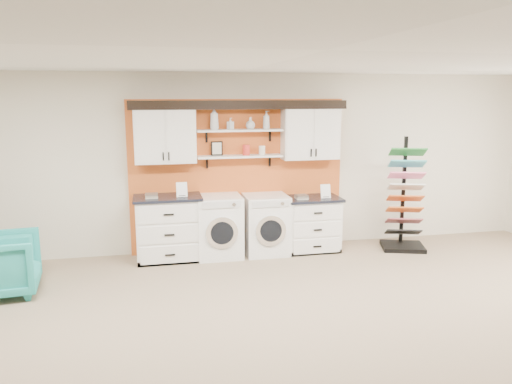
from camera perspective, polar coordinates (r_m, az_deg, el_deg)
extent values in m
plane|color=gray|center=(4.69, 7.17, -20.78)|extent=(10.00, 10.00, 0.00)
plane|color=white|center=(4.00, 8.17, 15.76)|extent=(10.00, 10.00, 0.00)
plane|color=beige|center=(7.93, -2.11, 3.34)|extent=(10.00, 0.00, 10.00)
cube|color=#CB5A22|center=(7.93, -2.05, 1.87)|extent=(3.40, 0.07, 2.40)
cube|color=white|center=(7.57, -10.37, 6.45)|extent=(0.90, 0.34, 0.84)
cube|color=white|center=(7.39, -12.04, 6.28)|extent=(0.42, 0.01, 0.78)
cube|color=white|center=(7.41, -8.61, 6.41)|extent=(0.42, 0.01, 0.78)
cube|color=white|center=(7.97, 6.21, 6.79)|extent=(0.90, 0.34, 0.84)
cube|color=white|center=(7.73, 5.06, 6.68)|extent=(0.42, 0.01, 0.78)
cube|color=white|center=(7.87, 8.14, 6.69)|extent=(0.42, 0.01, 0.78)
cube|color=white|center=(7.72, -1.85, 4.10)|extent=(1.32, 0.28, 0.03)
cube|color=white|center=(7.68, -1.87, 7.06)|extent=(1.32, 0.28, 0.03)
cube|color=black|center=(7.69, -1.92, 10.05)|extent=(3.30, 0.40, 0.10)
cube|color=black|center=(7.50, -1.66, 9.57)|extent=(3.30, 0.04, 0.04)
cube|color=black|center=(7.70, -4.50, 4.99)|extent=(0.18, 0.02, 0.22)
cube|color=beige|center=(7.69, -4.49, 4.98)|extent=(0.14, 0.01, 0.18)
cylinder|color=red|center=(7.73, -1.13, 4.82)|extent=(0.11, 0.11, 0.16)
cylinder|color=silver|center=(7.78, 0.69, 4.79)|extent=(0.10, 0.10, 0.14)
cube|color=white|center=(7.66, -9.97, -4.20)|extent=(0.94, 0.60, 0.94)
cube|color=black|center=(7.53, -9.77, -7.92)|extent=(0.94, 0.06, 0.07)
cube|color=black|center=(7.55, -10.09, -0.61)|extent=(1.00, 0.66, 0.04)
cube|color=white|center=(7.29, -9.95, -2.53)|extent=(0.86, 0.02, 0.26)
cube|color=white|center=(7.37, -9.87, -4.82)|extent=(0.86, 0.02, 0.26)
cube|color=white|center=(7.46, -9.80, -7.06)|extent=(0.86, 0.02, 0.26)
cube|color=white|center=(8.07, 6.33, -3.73)|extent=(0.83, 0.60, 0.83)
cube|color=black|center=(7.93, 6.88, -6.89)|extent=(0.83, 0.06, 0.06)
cube|color=black|center=(7.97, 6.39, -0.71)|extent=(0.89, 0.66, 0.04)
cube|color=white|center=(7.72, 7.08, -2.37)|extent=(0.76, 0.02, 0.23)
cube|color=white|center=(7.79, 7.03, -4.28)|extent=(0.76, 0.02, 0.23)
cube|color=white|center=(7.86, 6.99, -6.16)|extent=(0.76, 0.02, 0.23)
cube|color=white|center=(7.72, -4.28, -3.89)|extent=(0.68, 0.66, 0.95)
cube|color=silver|center=(7.30, -3.97, -1.48)|extent=(0.58, 0.02, 0.10)
cylinder|color=silver|center=(7.41, -3.92, -4.66)|extent=(0.48, 0.05, 0.48)
cylinder|color=black|center=(7.38, -3.89, -4.71)|extent=(0.34, 0.03, 0.34)
cube|color=white|center=(7.85, 1.10, -3.69)|extent=(0.67, 0.66, 0.93)
cube|color=silver|center=(7.44, 1.70, -1.37)|extent=(0.57, 0.02, 0.10)
cylinder|color=silver|center=(7.54, 1.69, -4.43)|extent=(0.47, 0.05, 0.47)
cylinder|color=black|center=(7.52, 1.73, -4.48)|extent=(0.33, 0.03, 0.33)
cube|color=black|center=(8.52, 16.39, -6.00)|extent=(0.79, 0.72, 0.07)
cube|color=black|center=(8.50, 16.48, 0.20)|extent=(0.07, 0.07, 1.75)
cube|color=black|center=(8.47, 16.45, -4.39)|extent=(0.62, 0.46, 0.16)
cube|color=brown|center=(8.43, 16.52, -3.17)|extent=(0.62, 0.46, 0.16)
cube|color=#D25916|center=(8.38, 16.59, -1.93)|extent=(0.62, 0.46, 0.16)
cube|color=#BC4B16|center=(8.34, 16.66, -0.69)|extent=(0.62, 0.46, 0.16)
cube|color=silver|center=(8.31, 16.73, 0.57)|extent=(0.62, 0.46, 0.16)
cube|color=pink|center=(8.28, 16.80, 1.84)|extent=(0.62, 0.46, 0.16)
cube|color=#37B1C1|center=(8.25, 16.88, 3.12)|extent=(0.62, 0.46, 0.16)
cube|color=#227C2E|center=(8.23, 16.95, 4.40)|extent=(0.62, 0.46, 0.16)
imported|color=teal|center=(7.03, -26.96, -7.42)|extent=(0.92, 0.89, 0.77)
imported|color=silver|center=(7.61, -4.80, 8.39)|extent=(0.19, 0.19, 0.34)
imported|color=silver|center=(7.65, -2.95, 7.81)|extent=(0.11, 0.11, 0.18)
imported|color=silver|center=(7.71, -0.65, 7.87)|extent=(0.19, 0.19, 0.18)
imported|color=silver|center=(7.76, 1.18, 8.24)|extent=(0.15, 0.15, 0.28)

